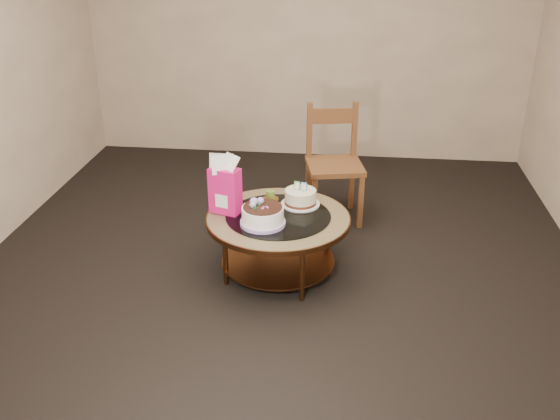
# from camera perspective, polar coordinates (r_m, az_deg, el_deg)

# --- Properties ---
(ground) EXTENTS (5.00, 5.00, 0.00)m
(ground) POSITION_cam_1_polar(r_m,az_deg,el_deg) (4.59, -0.16, -5.66)
(ground) COLOR black
(ground) RESTS_ON ground
(room_walls) EXTENTS (4.52, 5.02, 2.61)m
(room_walls) POSITION_cam_1_polar(r_m,az_deg,el_deg) (4.01, -0.18, 13.54)
(room_walls) COLOR beige
(room_walls) RESTS_ON ground
(coffee_table) EXTENTS (1.02, 1.02, 0.46)m
(coffee_table) POSITION_cam_1_polar(r_m,az_deg,el_deg) (4.40, -0.16, -1.45)
(coffee_table) COLOR brown
(coffee_table) RESTS_ON ground
(decorated_cake) EXTENTS (0.31, 0.31, 0.18)m
(decorated_cake) POSITION_cam_1_polar(r_m,az_deg,el_deg) (4.22, -1.61, -0.58)
(decorated_cake) COLOR #B39ADA
(decorated_cake) RESTS_ON coffee_table
(cream_cake) EXTENTS (0.28, 0.28, 0.18)m
(cream_cake) POSITION_cam_1_polar(r_m,az_deg,el_deg) (4.51, 1.88, 1.14)
(cream_cake) COLOR white
(cream_cake) RESTS_ON coffee_table
(gift_bag) EXTENTS (0.24, 0.20, 0.42)m
(gift_bag) POSITION_cam_1_polar(r_m,az_deg,el_deg) (4.35, -5.06, 2.33)
(gift_bag) COLOR #EA1674
(gift_bag) RESTS_ON coffee_table
(pillar_candle) EXTENTS (0.12, 0.12, 0.09)m
(pillar_candle) POSITION_cam_1_polar(r_m,az_deg,el_deg) (4.58, -0.88, 1.17)
(pillar_candle) COLOR #ECD861
(pillar_candle) RESTS_ON coffee_table
(dining_chair) EXTENTS (0.53, 0.53, 0.97)m
(dining_chair) POSITION_cam_1_polar(r_m,az_deg,el_deg) (5.23, 4.95, 4.31)
(dining_chair) COLOR brown
(dining_chair) RESTS_ON ground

